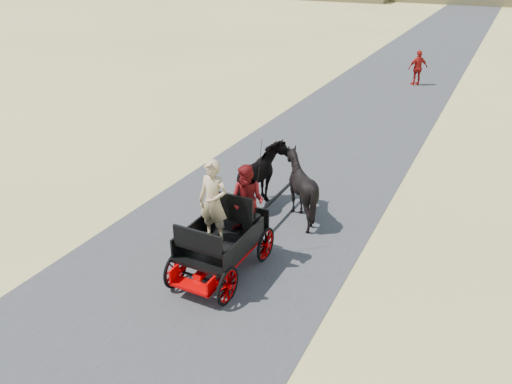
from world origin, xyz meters
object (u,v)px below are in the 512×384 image
at_px(horse_right, 300,187).
at_px(horse_left, 261,179).
at_px(carriage, 222,257).
at_px(pedestrian, 418,68).

bearing_deg(horse_right, horse_left, 0.00).
height_order(horse_left, horse_right, horse_right).
distance_m(carriage, pedestrian, 18.38).
bearing_deg(carriage, horse_left, 100.39).
distance_m(carriage, horse_right, 3.09).
distance_m(horse_left, pedestrian, 15.41).
relative_size(horse_left, horse_right, 1.18).
distance_m(horse_right, pedestrian, 15.36).
bearing_deg(horse_right, carriage, 79.61).
bearing_deg(horse_right, pedestrian, -90.16).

